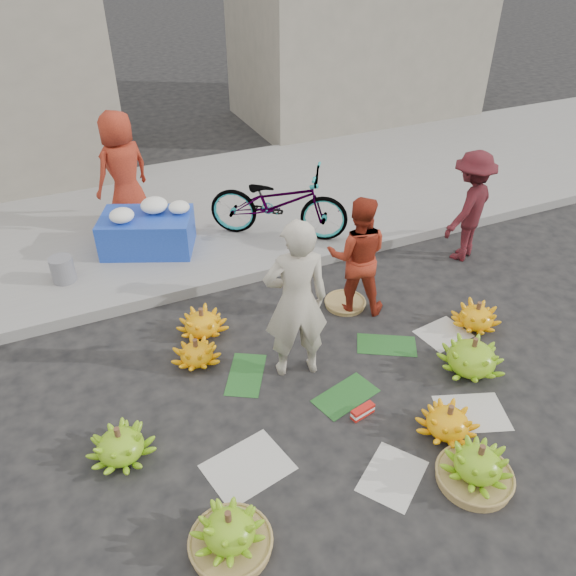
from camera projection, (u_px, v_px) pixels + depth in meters
name	position (u px, v px, depth m)	size (l,w,h in m)	color
ground	(345.00, 380.00, 5.79)	(80.00, 80.00, 0.00)	black
curb	(264.00, 270.00, 7.40)	(40.00, 0.25, 0.15)	gray
sidewalk	(214.00, 206.00, 8.99)	(40.00, 4.00, 0.12)	gray
newspaper_scatter	(387.00, 435.00, 5.19)	(3.20, 1.80, 0.00)	beige
banana_leaves	(327.00, 371.00, 5.90)	(2.00, 1.00, 0.00)	#1B511D
banana_bunch_0	(120.00, 444.00, 4.91)	(0.59, 0.59, 0.36)	#63A818
banana_bunch_1	(230.00, 533.00, 4.19)	(0.62, 0.62, 0.43)	olive
banana_bunch_2	(477.00, 466.00, 4.68)	(0.72, 0.72, 0.44)	olive
banana_bunch_3	(448.00, 422.00, 5.13)	(0.70, 0.70, 0.35)	#FFB30C
banana_bunch_4	(472.00, 356.00, 5.81)	(0.92, 0.92, 0.43)	#63A818
banana_bunch_5	(477.00, 316.00, 6.45)	(0.67, 0.67, 0.34)	#FFB30C
banana_bunch_6	(196.00, 353.00, 5.94)	(0.61, 0.61, 0.31)	#FFB30C
banana_bunch_7	(202.00, 323.00, 6.34)	(0.55, 0.55, 0.35)	#FFB30C
basket_spare	(345.00, 303.00, 6.86)	(0.48, 0.48, 0.06)	olive
incense_stack	(363.00, 411.00, 5.36)	(0.25, 0.08, 0.10)	red
vendor_cream	(296.00, 301.00, 5.43)	(0.65, 0.42, 1.77)	beige
vendor_red	(357.00, 256.00, 6.43)	(0.71, 0.55, 1.46)	#B1341B
man_striped	(469.00, 207.00, 7.42)	(0.98, 0.56, 1.51)	maroon
flower_table	(148.00, 230.00, 7.61)	(1.40, 1.16, 0.70)	#1B3DB5
grey_bucket	(63.00, 269.00, 7.02)	(0.29, 0.29, 0.33)	slate
flower_vendor	(123.00, 171.00, 7.87)	(0.83, 0.54, 1.69)	#B1341B
bicycle	(278.00, 203.00, 7.80)	(1.96, 0.68, 1.03)	gray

